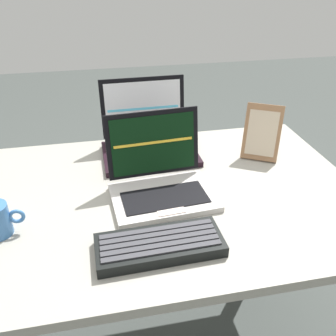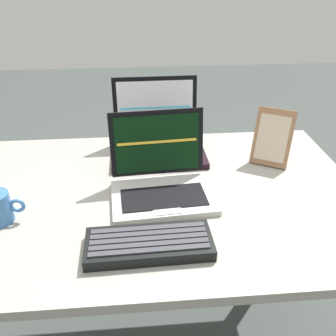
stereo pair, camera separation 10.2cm
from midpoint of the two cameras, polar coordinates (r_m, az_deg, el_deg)
name	(u,v)px [view 1 (the left image)]	position (r m, az deg, el deg)	size (l,w,h in m)	color
desk	(146,221)	(1.15, -5.98, -8.30)	(1.31, 0.80, 0.70)	gray
laptop_front	(160,181)	(1.07, -3.95, -2.06)	(0.31, 0.26, 0.23)	beige
laptop_rear	(148,140)	(1.30, -5.41, 4.36)	(0.33, 0.26, 0.25)	black
external_keyboard	(160,245)	(0.90, -4.55, -12.02)	(0.31, 0.13, 0.03)	black
photo_frame	(262,133)	(1.27, 12.32, 5.34)	(0.14, 0.12, 0.19)	#946846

